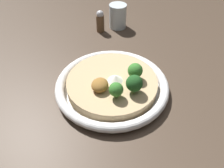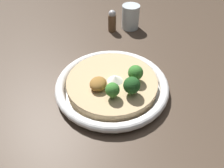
{
  "view_description": "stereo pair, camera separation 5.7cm",
  "coord_description": "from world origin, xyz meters",
  "px_view_note": "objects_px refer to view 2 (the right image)",
  "views": [
    {
      "loc": [
        0.41,
        0.08,
        0.41
      ],
      "look_at": [
        0.0,
        0.0,
        0.02
      ],
      "focal_mm": 35.0,
      "sensor_mm": 36.0,
      "label": 1
    },
    {
      "loc": [
        0.39,
        0.13,
        0.41
      ],
      "look_at": [
        0.0,
        0.0,
        0.02
      ],
      "focal_mm": 35.0,
      "sensor_mm": 36.0,
      "label": 2
    }
  ],
  "objects_px": {
    "risotto_bowl": "(112,85)",
    "broccoli_right": "(112,90)",
    "broccoli_back_left": "(136,73)",
    "broccoli_back": "(132,85)",
    "drinking_glass": "(130,17)",
    "pepper_shaker": "(112,21)"
  },
  "relations": [
    {
      "from": "risotto_bowl",
      "to": "broccoli_right",
      "type": "bearing_deg",
      "value": 19.69
    },
    {
      "from": "broccoli_back_left",
      "to": "broccoli_back",
      "type": "xyz_separation_m",
      "value": [
        0.05,
        0.0,
        0.0
      ]
    },
    {
      "from": "drinking_glass",
      "to": "pepper_shaker",
      "type": "bearing_deg",
      "value": -51.57
    },
    {
      "from": "risotto_bowl",
      "to": "broccoli_back",
      "type": "xyz_separation_m",
      "value": [
        0.03,
        0.06,
        0.05
      ]
    },
    {
      "from": "risotto_bowl",
      "to": "pepper_shaker",
      "type": "height_order",
      "value": "pepper_shaker"
    },
    {
      "from": "risotto_bowl",
      "to": "drinking_glass",
      "type": "xyz_separation_m",
      "value": [
        -0.34,
        -0.04,
        0.03
      ]
    },
    {
      "from": "risotto_bowl",
      "to": "broccoli_back_left",
      "type": "height_order",
      "value": "broccoli_back_left"
    },
    {
      "from": "pepper_shaker",
      "to": "broccoli_back",
      "type": "bearing_deg",
      "value": 25.95
    },
    {
      "from": "risotto_bowl",
      "to": "pepper_shaker",
      "type": "bearing_deg",
      "value": -161.29
    },
    {
      "from": "drinking_glass",
      "to": "broccoli_back",
      "type": "bearing_deg",
      "value": 15.49
    },
    {
      "from": "drinking_glass",
      "to": "pepper_shaker",
      "type": "height_order",
      "value": "drinking_glass"
    },
    {
      "from": "broccoli_back",
      "to": "drinking_glass",
      "type": "xyz_separation_m",
      "value": [
        -0.37,
        -0.1,
        -0.02
      ]
    },
    {
      "from": "risotto_bowl",
      "to": "pepper_shaker",
      "type": "xyz_separation_m",
      "value": [
        -0.3,
        -0.1,
        0.02
      ]
    },
    {
      "from": "pepper_shaker",
      "to": "risotto_bowl",
      "type": "bearing_deg",
      "value": 18.71
    },
    {
      "from": "broccoli_back",
      "to": "drinking_glass",
      "type": "bearing_deg",
      "value": -164.51
    },
    {
      "from": "broccoli_back",
      "to": "risotto_bowl",
      "type": "bearing_deg",
      "value": -118.58
    },
    {
      "from": "broccoli_back",
      "to": "pepper_shaker",
      "type": "xyz_separation_m",
      "value": [
        -0.33,
        -0.16,
        -0.02
      ]
    },
    {
      "from": "risotto_bowl",
      "to": "drinking_glass",
      "type": "bearing_deg",
      "value": -172.66
    },
    {
      "from": "broccoli_back",
      "to": "broccoli_right",
      "type": "height_order",
      "value": "broccoli_back"
    },
    {
      "from": "broccoli_back",
      "to": "pepper_shaker",
      "type": "height_order",
      "value": "broccoli_back"
    },
    {
      "from": "drinking_glass",
      "to": "pepper_shaker",
      "type": "xyz_separation_m",
      "value": [
        0.04,
        -0.06,
        -0.0
      ]
    },
    {
      "from": "risotto_bowl",
      "to": "broccoli_back_left",
      "type": "distance_m",
      "value": 0.07
    }
  ]
}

